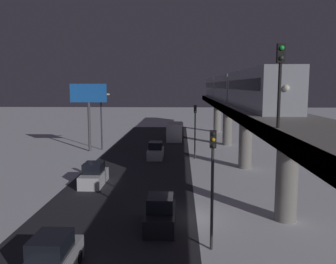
{
  "coord_description": "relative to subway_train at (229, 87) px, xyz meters",
  "views": [
    {
      "loc": [
        0.41,
        22.47,
        8.68
      ],
      "look_at": [
        2.16,
        -24.6,
        2.52
      ],
      "focal_mm": 38.13,
      "sensor_mm": 36.0,
      "label": 1
    }
  ],
  "objects": [
    {
      "name": "elevated_railway",
      "position": [
        0.09,
        28.66,
        -2.7
      ],
      "size": [
        5.0,
        103.53,
        6.64
      ],
      "color": "gray",
      "rests_on": "ground_plane"
    },
    {
      "name": "sedan_white_2",
      "position": [
        14.44,
        20.84,
        -7.63
      ],
      "size": [
        1.8,
        4.15,
        1.97
      ],
      "color": "silver",
      "rests_on": "ground_plane"
    },
    {
      "name": "street_lamp_far",
      "position": [
        17.31,
        3.66,
        -3.61
      ],
      "size": [
        1.35,
        0.44,
        7.65
      ],
      "color": "#38383D",
      "rests_on": "ground_plane"
    },
    {
      "name": "sedan_black",
      "position": [
        8.04,
        30.06,
        -7.63
      ],
      "size": [
        1.8,
        4.07,
        1.97
      ],
      "rotation": [
        0.0,
        0.0,
        3.14
      ],
      "color": "black",
      "rests_on": "ground_plane"
    },
    {
      "name": "commercial_billboard",
      "position": [
        18.91,
        4.79,
        -1.6
      ],
      "size": [
        4.8,
        0.36,
        8.9
      ],
      "color": "#4C4C51",
      "rests_on": "ground_plane"
    },
    {
      "name": "subway_train",
      "position": [
        0.0,
        0.0,
        0.0
      ],
      "size": [
        2.94,
        55.47,
        3.4
      ],
      "color": "#999EA8",
      "rests_on": "elevated_railway"
    },
    {
      "name": "box_truck",
      "position": [
        7.84,
        -5.9,
        -7.08
      ],
      "size": [
        2.4,
        7.4,
        2.8
      ],
      "color": "#A51E1E",
      "rests_on": "ground_plane"
    },
    {
      "name": "sedan_silver",
      "position": [
        12.64,
        36.07,
        -7.64
      ],
      "size": [
        1.91,
        4.33,
        1.97
      ],
      "color": "#B2B2B7",
      "rests_on": "ground_plane"
    },
    {
      "name": "traffic_light_mid",
      "position": [
        5.14,
        9.36,
        -4.23
      ],
      "size": [
        0.32,
        0.44,
        6.4
      ],
      "color": "#2D2D2D",
      "rests_on": "ground_plane"
    },
    {
      "name": "sedan_silver_2",
      "position": [
        9.84,
        9.02,
        -7.63
      ],
      "size": [
        1.8,
        4.07,
        1.97
      ],
      "rotation": [
        0.0,
        0.0,
        3.14
      ],
      "color": "#B2B2B7",
      "rests_on": "ground_plane"
    },
    {
      "name": "ground_plane",
      "position": [
        6.37,
        28.66,
        -8.42
      ],
      "size": [
        240.0,
        240.0,
        0.0
      ],
      "primitive_type": "plane",
      "color": "white"
    },
    {
      "name": "avenue_asphalt",
      "position": [
        11.24,
        28.66,
        -8.42
      ],
      "size": [
        11.0,
        103.53,
        0.01
      ],
      "primitive_type": "cube",
      "color": "#28282D",
      "rests_on": "ground_plane"
    },
    {
      "name": "traffic_light_near",
      "position": [
        5.14,
        33.02,
        -4.23
      ],
      "size": [
        0.32,
        0.44,
        6.4
      ],
      "color": "#2D2D2D",
      "rests_on": "ground_plane"
    },
    {
      "name": "rail_signal",
      "position": [
        2.09,
        33.82,
        0.95
      ],
      "size": [
        0.36,
        0.41,
        4.0
      ],
      "color": "black",
      "rests_on": "elevated_railway"
    }
  ]
}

